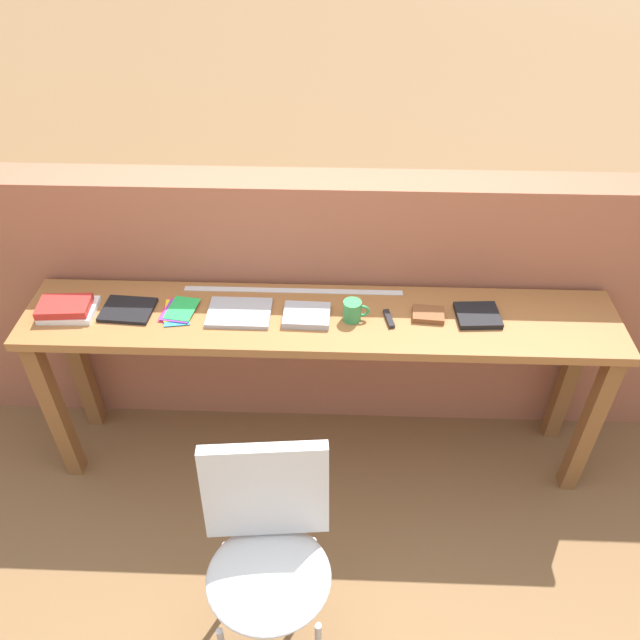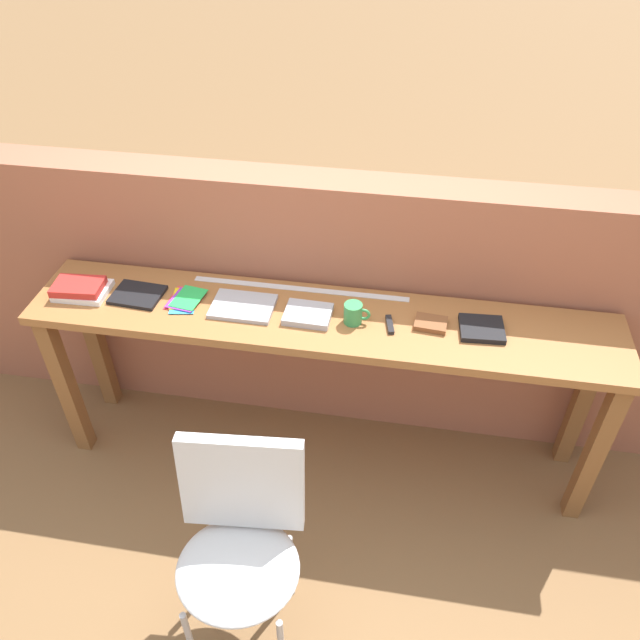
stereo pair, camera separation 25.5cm
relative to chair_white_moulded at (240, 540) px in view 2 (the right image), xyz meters
The scene contains 14 objects.
ground_plane 0.78m from the chair_white_moulded, 74.34° to the left, with size 40.00×40.00×0.00m, color brown.
brick_wall_back 1.21m from the chair_white_moulded, 82.61° to the left, with size 6.00×0.20×1.34m, color #9E5B42.
sideboard 0.89m from the chair_white_moulded, 79.71° to the left, with size 2.50×0.44×0.88m.
chair_white_moulded is the anchor object (origin of this frame).
book_stack_leftmost 1.29m from the chair_white_moulded, 137.41° to the left, with size 0.23×0.18×0.06m.
magazine_cycling 1.14m from the chair_white_moulded, 127.55° to the left, with size 0.21×0.17×0.02m, color black.
pamphlet_pile_colourful 1.03m from the chair_white_moulded, 117.26° to the left, with size 0.16×0.20×0.01m.
book_open_centre 0.94m from the chair_white_moulded, 102.24° to the left, with size 0.26×0.19×0.02m, color #9E9EA3.
book_grey_hardcover 0.92m from the chair_white_moulded, 83.32° to the left, with size 0.19×0.15×0.03m, color #9E9EA3.
mug 0.97m from the chair_white_moulded, 70.96° to the left, with size 0.11×0.08×0.09m.
multitool_folded 1.01m from the chair_white_moulded, 62.27° to the left, with size 0.02×0.11×0.02m, color black.
leather_journal_brown 1.12m from the chair_white_moulded, 55.05° to the left, with size 0.13×0.10×0.02m, color brown.
book_repair_rightmost 1.24m from the chair_white_moulded, 46.94° to the left, with size 0.18×0.16×0.02m, color black.
ruler_metal_back_edge 1.08m from the chair_white_moulded, 88.37° to the left, with size 0.96×0.03×0.00m, color silver.
Camera 2 is at (0.32, -1.69, 2.53)m, focal length 35.00 mm.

